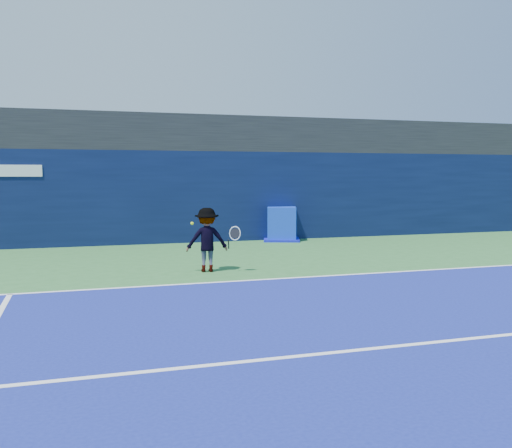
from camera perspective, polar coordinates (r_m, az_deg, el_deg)
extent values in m
plane|color=#306A32|center=(9.44, 6.56, -8.78)|extent=(80.00, 80.00, 0.00)
cube|color=white|center=(12.18, 0.81, -5.57)|extent=(24.00, 0.10, 0.01)
cube|color=white|center=(7.72, 12.71, -11.95)|extent=(24.00, 0.10, 0.01)
cube|color=black|center=(20.27, -6.78, 8.80)|extent=(36.00, 3.00, 1.20)
cube|color=#091336|center=(19.26, -6.16, 2.76)|extent=(36.00, 1.00, 3.00)
cube|color=#0D2FBD|center=(19.32, 2.57, 0.02)|extent=(1.21, 1.21, 1.14)
cube|color=#0D10B6|center=(19.37, 2.57, -1.55)|extent=(1.51, 1.51, 0.08)
imported|color=white|center=(13.18, -4.93, -1.58)|extent=(1.02, 0.67, 1.48)
cylinder|color=black|center=(13.05, -2.76, -2.02)|extent=(0.07, 0.13, 0.23)
torus|color=silver|center=(13.01, -2.11, -0.94)|extent=(0.27, 0.15, 0.26)
cylinder|color=black|center=(13.01, -2.11, -0.94)|extent=(0.23, 0.12, 0.22)
sphere|color=#BDD717|center=(13.97, -6.41, 0.07)|extent=(0.08, 0.08, 0.08)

